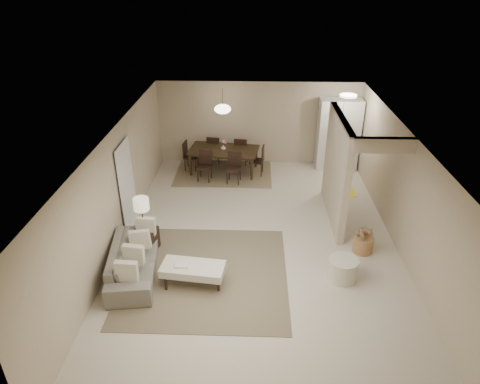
{
  "coord_description": "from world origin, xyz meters",
  "views": [
    {
      "loc": [
        -0.12,
        -7.83,
        5.4
      ],
      "look_at": [
        -0.41,
        0.42,
        1.05
      ],
      "focal_mm": 32.0,
      "sensor_mm": 36.0,
      "label": 1
    }
  ],
  "objects_px": {
    "sofa": "(134,260)",
    "ottoman_bench": "(193,269)",
    "pantry_cabinet": "(338,135)",
    "round_pouf": "(343,269)",
    "wicker_basket": "(363,244)",
    "side_table": "(146,240)",
    "dining_table": "(224,161)"
  },
  "relations": [
    {
      "from": "wicker_basket",
      "to": "side_table",
      "type": "bearing_deg",
      "value": -178.69
    },
    {
      "from": "sofa",
      "to": "ottoman_bench",
      "type": "bearing_deg",
      "value": -111.86
    },
    {
      "from": "ottoman_bench",
      "to": "round_pouf",
      "type": "relative_size",
      "value": 2.16
    },
    {
      "from": "side_table",
      "to": "round_pouf",
      "type": "distance_m",
      "value": 4.12
    },
    {
      "from": "ottoman_bench",
      "to": "dining_table",
      "type": "height_order",
      "value": "dining_table"
    },
    {
      "from": "round_pouf",
      "to": "wicker_basket",
      "type": "bearing_deg",
      "value": 57.02
    },
    {
      "from": "side_table",
      "to": "wicker_basket",
      "type": "xyz_separation_m",
      "value": [
        4.64,
        0.11,
        -0.07
      ]
    },
    {
      "from": "pantry_cabinet",
      "to": "round_pouf",
      "type": "bearing_deg",
      "value": -97.69
    },
    {
      "from": "sofa",
      "to": "round_pouf",
      "type": "relative_size",
      "value": 3.7
    },
    {
      "from": "round_pouf",
      "to": "ottoman_bench",
      "type": "bearing_deg",
      "value": -174.96
    },
    {
      "from": "pantry_cabinet",
      "to": "sofa",
      "type": "relative_size",
      "value": 0.98
    },
    {
      "from": "sofa",
      "to": "wicker_basket",
      "type": "bearing_deg",
      "value": -87.3
    },
    {
      "from": "pantry_cabinet",
      "to": "ottoman_bench",
      "type": "height_order",
      "value": "pantry_cabinet"
    },
    {
      "from": "pantry_cabinet",
      "to": "ottoman_bench",
      "type": "bearing_deg",
      "value": -122.87
    },
    {
      "from": "wicker_basket",
      "to": "dining_table",
      "type": "height_order",
      "value": "dining_table"
    },
    {
      "from": "side_table",
      "to": "wicker_basket",
      "type": "bearing_deg",
      "value": 1.31
    },
    {
      "from": "ottoman_bench",
      "to": "side_table",
      "type": "xyz_separation_m",
      "value": [
        -1.16,
        1.08,
        -0.09
      ]
    },
    {
      "from": "pantry_cabinet",
      "to": "sofa",
      "type": "bearing_deg",
      "value": -132.42
    },
    {
      "from": "side_table",
      "to": "pantry_cabinet",
      "type": "bearing_deg",
      "value": 43.31
    },
    {
      "from": "side_table",
      "to": "sofa",
      "type": "bearing_deg",
      "value": -93.69
    },
    {
      "from": "pantry_cabinet",
      "to": "side_table",
      "type": "distance_m",
      "value": 6.58
    },
    {
      "from": "ottoman_bench",
      "to": "wicker_basket",
      "type": "xyz_separation_m",
      "value": [
        3.48,
        1.18,
        -0.16
      ]
    },
    {
      "from": "pantry_cabinet",
      "to": "side_table",
      "type": "xyz_separation_m",
      "value": [
        -4.75,
        -4.48,
        -0.8
      ]
    },
    {
      "from": "pantry_cabinet",
      "to": "dining_table",
      "type": "distance_m",
      "value": 3.46
    },
    {
      "from": "round_pouf",
      "to": "wicker_basket",
      "type": "height_order",
      "value": "round_pouf"
    },
    {
      "from": "side_table",
      "to": "wicker_basket",
      "type": "height_order",
      "value": "side_table"
    },
    {
      "from": "sofa",
      "to": "wicker_basket",
      "type": "relative_size",
      "value": 5.08
    },
    {
      "from": "ottoman_bench",
      "to": "sofa",
      "type": "bearing_deg",
      "value": 173.11
    },
    {
      "from": "ottoman_bench",
      "to": "round_pouf",
      "type": "distance_m",
      "value": 2.89
    },
    {
      "from": "pantry_cabinet",
      "to": "sofa",
      "type": "distance_m",
      "value": 7.15
    },
    {
      "from": "sofa",
      "to": "round_pouf",
      "type": "xyz_separation_m",
      "value": [
        4.08,
        -0.05,
        -0.09
      ]
    },
    {
      "from": "ottoman_bench",
      "to": "pantry_cabinet",
      "type": "bearing_deg",
      "value": 64.16
    }
  ]
}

